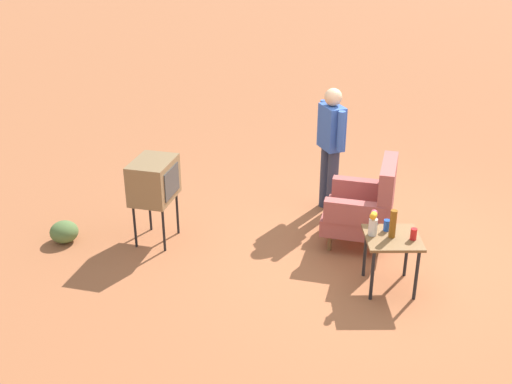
# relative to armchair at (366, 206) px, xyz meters

# --- Properties ---
(ground_plane) EXTENTS (60.00, 60.00, 0.00)m
(ground_plane) POSITION_rel_armchair_xyz_m (0.24, 0.08, -0.50)
(ground_plane) COLOR #A05B38
(armchair) EXTENTS (0.94, 0.95, 1.06)m
(armchair) POSITION_rel_armchair_xyz_m (0.00, 0.00, 0.00)
(armchair) COLOR brown
(armchair) RESTS_ON ground
(side_table) EXTENTS (0.56, 0.56, 0.61)m
(side_table) POSITION_rel_armchair_xyz_m (0.93, 0.11, 0.02)
(side_table) COLOR black
(side_table) RESTS_ON ground
(tv_on_stand) EXTENTS (0.69, 0.58, 1.03)m
(tv_on_stand) POSITION_rel_armchair_xyz_m (-0.10, -2.46, 0.28)
(tv_on_stand) COLOR black
(tv_on_stand) RESTS_ON ground
(person_standing) EXTENTS (0.54, 0.33, 1.64)m
(person_standing) POSITION_rel_armchair_xyz_m (-0.92, -0.33, 0.44)
(person_standing) COLOR #2D3347
(person_standing) RESTS_ON ground
(bottle_tall_amber) EXTENTS (0.07, 0.07, 0.30)m
(bottle_tall_amber) POSITION_rel_armchair_xyz_m (0.94, 0.10, 0.26)
(bottle_tall_amber) COLOR brown
(bottle_tall_amber) RESTS_ON side_table
(soda_can_red) EXTENTS (0.07, 0.07, 0.12)m
(soda_can_red) POSITION_rel_armchair_xyz_m (0.99, 0.30, 0.17)
(soda_can_red) COLOR red
(soda_can_red) RESTS_ON side_table
(soda_can_blue) EXTENTS (0.07, 0.07, 0.12)m
(soda_can_blue) POSITION_rel_armchair_xyz_m (0.80, 0.07, 0.17)
(soda_can_blue) COLOR blue
(soda_can_blue) RESTS_ON side_table
(flower_vase) EXTENTS (0.15, 0.10, 0.27)m
(flower_vase) POSITION_rel_armchair_xyz_m (0.89, -0.09, 0.26)
(flower_vase) COLOR silver
(flower_vase) RESTS_ON side_table
(shrub_near) EXTENTS (0.33, 0.33, 0.26)m
(shrub_near) POSITION_rel_armchair_xyz_m (-0.07, -3.58, -0.37)
(shrub_near) COLOR #516B38
(shrub_near) RESTS_ON ground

